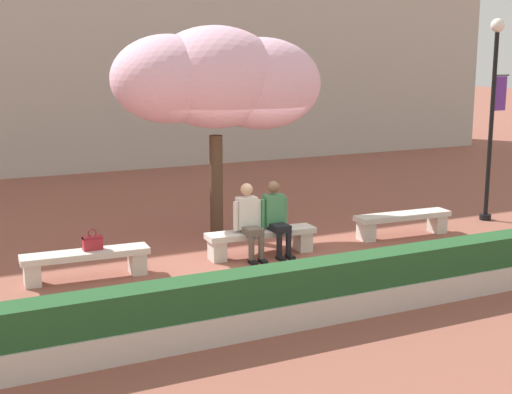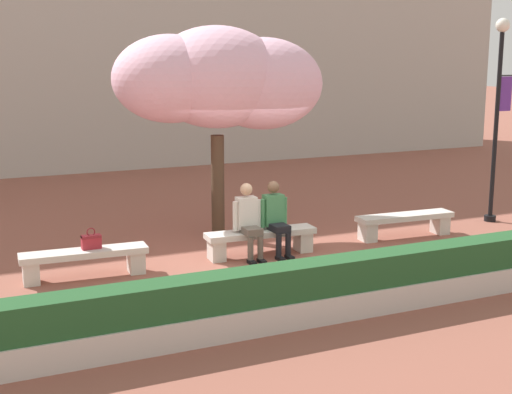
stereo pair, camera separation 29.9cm
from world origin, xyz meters
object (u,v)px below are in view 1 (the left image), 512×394
(stone_bench_west_end, at_px, (86,260))
(handbag, at_px, (93,242))
(stone_bench_center, at_px, (403,220))
(stone_bench_near_west, at_px, (261,238))
(lamp_post_with_banner, at_px, (493,102))
(cherry_tree_main, at_px, (217,80))
(person_seated_left, at_px, (249,218))
(person_seated_right, at_px, (276,215))

(stone_bench_west_end, relative_size, handbag, 5.83)
(stone_bench_center, bearing_deg, stone_bench_near_west, 180.00)
(handbag, xyz_separation_m, lamp_post_with_banner, (8.39, 0.32, 1.91))
(stone_bench_near_west, distance_m, cherry_tree_main, 3.05)
(stone_bench_west_end, height_order, stone_bench_near_west, same)
(handbag, bearing_deg, lamp_post_with_banner, 2.16)
(stone_bench_near_west, relative_size, stone_bench_center, 1.00)
(stone_bench_west_end, height_order, cherry_tree_main, cherry_tree_main)
(handbag, bearing_deg, person_seated_left, -1.72)
(lamp_post_with_banner, bearing_deg, stone_bench_near_west, -176.43)
(lamp_post_with_banner, bearing_deg, person_seated_left, -176.06)
(stone_bench_west_end, xyz_separation_m, handbag, (0.12, 0.03, 0.27))
(stone_bench_center, height_order, lamp_post_with_banner, lamp_post_with_banner)
(stone_bench_west_end, relative_size, stone_bench_center, 1.00)
(person_seated_right, relative_size, cherry_tree_main, 0.33)
(stone_bench_center, bearing_deg, lamp_post_with_banner, 7.98)
(cherry_tree_main, bearing_deg, stone_bench_center, -24.60)
(stone_bench_center, xyz_separation_m, handbag, (-5.95, 0.03, 0.27))
(person_seated_left, xyz_separation_m, lamp_post_with_banner, (5.74, 0.40, 1.79))
(handbag, distance_m, cherry_tree_main, 3.91)
(person_seated_right, distance_m, cherry_tree_main, 2.77)
(person_seated_right, height_order, cherry_tree_main, cherry_tree_main)
(stone_bench_west_end, distance_m, cherry_tree_main, 4.18)
(stone_bench_center, bearing_deg, handbag, 179.75)
(stone_bench_near_west, relative_size, person_seated_left, 1.53)
(stone_bench_west_end, bearing_deg, cherry_tree_main, 27.23)
(lamp_post_with_banner, bearing_deg, stone_bench_west_end, -177.70)
(person_seated_right, bearing_deg, cherry_tree_main, 105.87)
(person_seated_left, bearing_deg, stone_bench_west_end, 178.90)
(stone_bench_near_west, xyz_separation_m, stone_bench_center, (3.04, 0.00, 0.00))
(cherry_tree_main, height_order, lamp_post_with_banner, lamp_post_with_banner)
(cherry_tree_main, relative_size, lamp_post_with_banner, 0.95)
(person_seated_left, height_order, lamp_post_with_banner, lamp_post_with_banner)
(stone_bench_near_west, relative_size, person_seated_right, 1.53)
(stone_bench_center, distance_m, person_seated_right, 2.81)
(stone_bench_west_end, bearing_deg, handbag, 12.05)
(person_seated_right, bearing_deg, person_seated_left, 180.00)
(stone_bench_west_end, distance_m, lamp_post_with_banner, 8.80)
(person_seated_right, bearing_deg, handbag, 178.56)
(stone_bench_near_west, relative_size, lamp_post_with_banner, 0.48)
(stone_bench_near_west, distance_m, person_seated_left, 0.47)
(stone_bench_west_end, bearing_deg, lamp_post_with_banner, 2.30)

